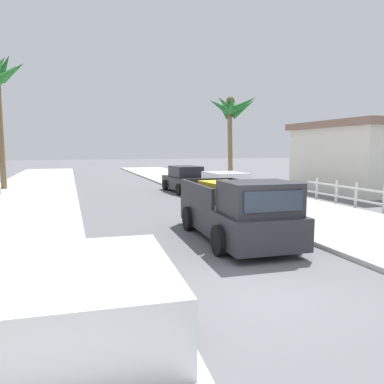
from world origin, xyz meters
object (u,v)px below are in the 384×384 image
at_px(palm_tree_left_mid, 231,111).
at_px(roadside_house, 375,156).
at_px(car_left_near, 186,180).
at_px(car_right_near, 93,351).
at_px(pickup_truck, 236,212).
at_px(car_left_mid, 224,191).

relative_size(palm_tree_left_mid, roadside_house, 0.80).
xyz_separation_m(car_left_near, car_right_near, (-6.45, -17.70, 0.00)).
height_order(car_right_near, palm_tree_left_mid, palm_tree_left_mid).
bearing_deg(palm_tree_left_mid, pickup_truck, -113.62).
xyz_separation_m(car_right_near, car_left_mid, (6.46, 11.89, 0.00)).
relative_size(pickup_truck, palm_tree_left_mid, 0.83).
relative_size(car_left_near, roadside_house, 0.54).
height_order(car_right_near, car_left_mid, same).
xyz_separation_m(car_right_near, roadside_house, (17.59, 14.72, 1.39)).
bearing_deg(palm_tree_left_mid, car_right_near, -117.17).
bearing_deg(pickup_truck, car_left_mid, 69.90).
bearing_deg(roadside_house, pickup_truck, -146.95).
bearing_deg(car_right_near, pickup_truck, 54.59).
xyz_separation_m(car_left_near, car_left_mid, (0.00, -5.81, 0.00)).
bearing_deg(pickup_truck, roadside_house, 33.05).
bearing_deg(car_right_near, roadside_house, 39.93).
distance_m(car_left_near, car_right_near, 18.84).
xyz_separation_m(palm_tree_left_mid, roadside_house, (6.33, -7.23, -3.19)).
bearing_deg(car_left_near, roadside_house, -14.97).
relative_size(car_left_near, car_left_mid, 1.01).
bearing_deg(car_right_near, car_left_near, 69.97).
distance_m(pickup_truck, car_left_mid, 6.18).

